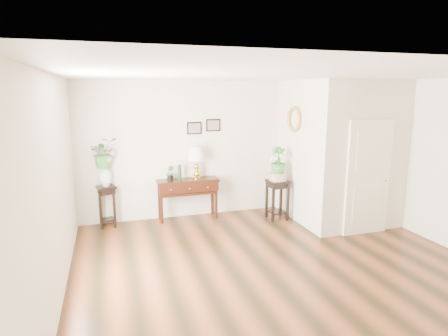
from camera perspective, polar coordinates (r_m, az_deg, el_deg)
name	(u,v)px	position (r m, az deg, el deg)	size (l,w,h in m)	color
floor	(279,266)	(5.87, 8.40, -14.59)	(6.00, 5.50, 0.02)	brown
ceiling	(285,75)	(5.28, 9.30, 13.87)	(6.00, 5.50, 0.02)	white
wall_back	(224,148)	(7.92, 0.07, 2.99)	(6.00, 0.02, 2.80)	silver
wall_front	(446,252)	(3.28, 30.79, -10.97)	(6.00, 0.02, 2.80)	silver
wall_left	(54,192)	(4.91, -24.50, -3.29)	(0.02, 5.50, 2.80)	silver
wall_right	(446,164)	(7.23, 30.71, 0.57)	(0.02, 5.50, 2.80)	silver
partition	(337,151)	(7.96, 16.84, 2.54)	(1.80, 1.95, 2.80)	silver
door	(368,178)	(7.23, 21.09, -1.41)	(0.90, 0.05, 2.10)	white
art_print_left	(194,128)	(7.68, -4.54, 6.07)	(0.30, 0.02, 0.25)	black
art_print_right	(213,125)	(7.78, -1.65, 6.54)	(0.30, 0.02, 0.25)	black
wall_ornament	(294,119)	(7.52, 10.59, 7.33)	(0.51, 0.51, 0.07)	gold
console_table	(188,199)	(7.75, -5.53, -4.69)	(1.25, 0.42, 0.83)	#3B160E
table_lamp	(197,162)	(7.62, -4.20, 0.96)	(0.38, 0.38, 0.67)	gold
green_vase	(180,171)	(7.58, -6.74, -0.52)	(0.06, 0.06, 0.31)	#0E4217
potted_plant	(170,173)	(7.56, -8.23, -0.79)	(0.16, 0.13, 0.29)	#338336
plant_stand_a	(107,206)	(7.61, -17.36, -5.57)	(0.31, 0.31, 0.81)	black
porcelain_vase	(105,174)	(7.46, -17.65, -0.93)	(0.23, 0.23, 0.40)	silver
lily_arrangement	(104,150)	(7.38, -17.86, 2.58)	(0.52, 0.45, 0.58)	#338336
plant_stand_b	(277,200)	(7.78, 8.10, -4.78)	(0.38, 0.38, 0.81)	black
ceramic_bowl	(278,176)	(7.66, 8.20, -1.27)	(0.35, 0.35, 0.15)	beige
narcissus	(278,161)	(7.59, 8.27, 1.10)	(0.32, 0.32, 0.56)	#338336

